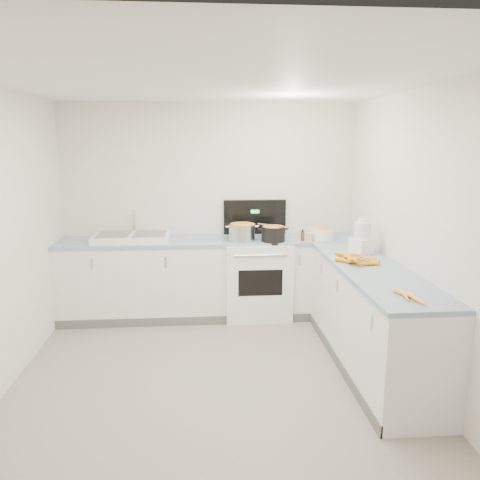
{
  "coord_description": "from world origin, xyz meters",
  "views": [
    {
      "loc": [
        -0.07,
        -3.65,
        2.06
      ],
      "look_at": [
        0.3,
        1.1,
        1.05
      ],
      "focal_mm": 35.0,
      "sensor_mm": 36.0,
      "label": 1
    }
  ],
  "objects": [
    {
      "name": "wall_right",
      "position": [
        1.75,
        0.0,
        1.25
      ],
      "size": [
        0.0,
        4.0,
        2.5
      ],
      "primitive_type": null,
      "rotation": [
        1.57,
        0.0,
        -1.57
      ],
      "color": "silver",
      "rests_on": "ground"
    },
    {
      "name": "carrot_pile",
      "position": [
        1.35,
        0.53,
        0.98
      ],
      "size": [
        0.39,
        0.42,
        0.1
      ],
      "color": "orange",
      "rests_on": "counter_right"
    },
    {
      "name": "peeled_carrots",
      "position": [
        1.41,
        -0.55,
        0.96
      ],
      "size": [
        0.14,
        0.35,
        0.04
      ],
      "color": "#FFA326",
      "rests_on": "counter_right"
    },
    {
      "name": "mixing_bowl",
      "position": [
        1.29,
        1.59,
        1.0
      ],
      "size": [
        0.33,
        0.33,
        0.13
      ],
      "primitive_type": "cylinder",
      "rotation": [
        0.0,
        0.0,
        -0.24
      ],
      "color": "white",
      "rests_on": "counter_back"
    },
    {
      "name": "steel_pot",
      "position": [
        0.36,
        1.56,
        1.03
      ],
      "size": [
        0.39,
        0.39,
        0.22
      ],
      "primitive_type": "cylinder",
      "rotation": [
        0.0,
        0.0,
        0.4
      ],
      "color": "silver",
      "rests_on": "stove"
    },
    {
      "name": "black_pot",
      "position": [
        0.71,
        1.52,
        1.02
      ],
      "size": [
        0.3,
        0.3,
        0.19
      ],
      "primitive_type": "cylinder",
      "rotation": [
        0.0,
        0.0,
        -0.13
      ],
      "color": "black",
      "rests_on": "stove"
    },
    {
      "name": "ceiling",
      "position": [
        0.0,
        0.0,
        2.5
      ],
      "size": [
        3.5,
        4.0,
        0.0
      ],
      "primitive_type": null,
      "rotation": [
        3.14,
        0.0,
        0.0
      ],
      "color": "silver",
      "rests_on": "ground"
    },
    {
      "name": "peelings",
      "position": [
        -1.1,
        1.78,
        1.02
      ],
      "size": [
        0.22,
        0.18,
        0.01
      ],
      "color": "tan",
      "rests_on": "sink"
    },
    {
      "name": "counter_back",
      "position": [
        0.0,
        1.7,
        0.47
      ],
      "size": [
        3.5,
        0.62,
        0.94
      ],
      "color": "white",
      "rests_on": "ground"
    },
    {
      "name": "wall_front",
      "position": [
        0.0,
        -2.0,
        1.25
      ],
      "size": [
        3.5,
        0.0,
        2.5
      ],
      "primitive_type": null,
      "rotation": [
        -1.57,
        0.0,
        0.0
      ],
      "color": "silver",
      "rests_on": "ground"
    },
    {
      "name": "food_processor",
      "position": [
        1.53,
        0.89,
        1.09
      ],
      "size": [
        0.24,
        0.26,
        0.35
      ],
      "color": "white",
      "rests_on": "counter_right"
    },
    {
      "name": "floor",
      "position": [
        0.0,
        0.0,
        0.0
      ],
      "size": [
        3.5,
        4.0,
        0.0
      ],
      "primitive_type": null,
      "color": "gray",
      "rests_on": "ground"
    },
    {
      "name": "spice_jar",
      "position": [
        1.14,
        1.49,
        0.98
      ],
      "size": [
        0.05,
        0.05,
        0.08
      ],
      "primitive_type": "cylinder",
      "color": "#E5B266",
      "rests_on": "counter_back"
    },
    {
      "name": "wall_back",
      "position": [
        0.0,
        2.0,
        1.25
      ],
      "size": [
        3.5,
        0.0,
        2.5
      ],
      "primitive_type": null,
      "rotation": [
        1.57,
        0.0,
        0.0
      ],
      "color": "silver",
      "rests_on": "ground"
    },
    {
      "name": "extract_bottle",
      "position": [
        1.05,
        1.5,
        1.0
      ],
      "size": [
        0.04,
        0.04,
        0.11
      ],
      "primitive_type": "cylinder",
      "color": "#593319",
      "rests_on": "counter_back"
    },
    {
      "name": "counter_right",
      "position": [
        1.45,
        0.3,
        0.47
      ],
      "size": [
        0.62,
        2.2,
        0.94
      ],
      "color": "white",
      "rests_on": "ground"
    },
    {
      "name": "stove",
      "position": [
        0.55,
        1.69,
        0.47
      ],
      "size": [
        0.76,
        0.65,
        1.36
      ],
      "color": "white",
      "rests_on": "ground"
    },
    {
      "name": "sink",
      "position": [
        -0.9,
        1.7,
        0.98
      ],
      "size": [
        0.86,
        0.52,
        0.31
      ],
      "color": "white",
      "rests_on": "counter_back"
    },
    {
      "name": "wooden_spoon",
      "position": [
        0.71,
        1.52,
        1.12
      ],
      "size": [
        0.33,
        0.28,
        0.02
      ],
      "primitive_type": "cylinder",
      "rotation": [
        1.57,
        0.0,
        0.86
      ],
      "color": "#AD7A47",
      "rests_on": "black_pot"
    }
  ]
}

